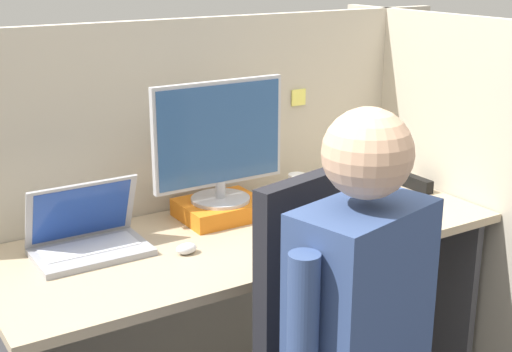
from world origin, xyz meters
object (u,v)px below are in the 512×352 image
object	(u,v)px
monitor	(219,141)
laptop	(88,239)
paper_box	(221,209)
person	(370,349)
carrot_toy	(306,248)
coffee_mug	(297,186)
stapler	(417,184)

from	to	relation	value
monitor	laptop	world-z (taller)	monitor
paper_box	monitor	xyz separation A→B (m)	(0.00, 0.00, 0.24)
monitor	laptop	size ratio (longest dim) A/B	1.42
paper_box	person	size ratio (longest dim) A/B	0.21
carrot_toy	coffee_mug	xyz separation A→B (m)	(0.28, 0.44, 0.02)
laptop	coffee_mug	world-z (taller)	laptop
paper_box	carrot_toy	xyz separation A→B (m)	(0.07, -0.42, -0.01)
laptop	coffee_mug	distance (m)	0.84
stapler	person	distance (m)	1.24
paper_box	person	distance (m)	0.96
laptop	coffee_mug	bearing A→B (deg)	5.43
monitor	stapler	size ratio (longest dim) A/B	3.54
paper_box	monitor	size ratio (longest dim) A/B	0.58
monitor	stapler	xyz separation A→B (m)	(0.80, -0.14, -0.25)
paper_box	carrot_toy	size ratio (longest dim) A/B	2.42
person	coffee_mug	distance (m)	1.09
stapler	person	xyz separation A→B (m)	(-0.94, -0.81, -0.02)
paper_box	stapler	bearing A→B (deg)	-9.95
paper_box	stapler	distance (m)	0.81
paper_box	stapler	world-z (taller)	paper_box
person	coffee_mug	size ratio (longest dim) A/B	14.05
monitor	carrot_toy	distance (m)	0.50
coffee_mug	laptop	bearing A→B (deg)	-174.57
laptop	carrot_toy	size ratio (longest dim) A/B	2.94
carrot_toy	monitor	bearing A→B (deg)	98.84
carrot_toy	paper_box	bearing A→B (deg)	98.90
monitor	coffee_mug	xyz separation A→B (m)	(0.34, 0.02, -0.23)
monitor	carrot_toy	world-z (taller)	monitor
stapler	carrot_toy	xyz separation A→B (m)	(-0.73, -0.28, -0.00)
monitor	person	xyz separation A→B (m)	(-0.14, -0.96, -0.27)
laptop	person	bearing A→B (deg)	-68.32
laptop	carrot_toy	xyz separation A→B (m)	(0.56, -0.36, -0.02)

